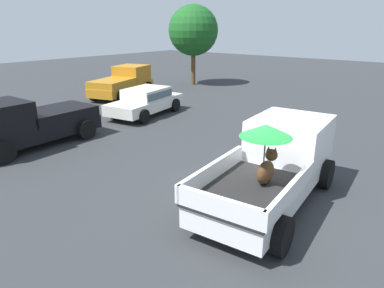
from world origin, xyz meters
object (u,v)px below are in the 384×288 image
pickup_truck_far (27,124)px  parked_sedan_near (146,100)px  pickup_truck_main (276,162)px  pickup_truck_red (124,82)px

pickup_truck_far → parked_sedan_near: bearing=178.8°
pickup_truck_main → pickup_truck_red: pickup_truck_main is taller
pickup_truck_red → pickup_truck_far: 9.68m
pickup_truck_main → pickup_truck_red: bearing=59.1°
pickup_truck_main → pickup_truck_red: size_ratio=1.02×
pickup_truck_main → parked_sedan_near: (3.94, 8.92, -0.22)m
parked_sedan_near → pickup_truck_main: bearing=56.1°
pickup_truck_far → parked_sedan_near: pickup_truck_far is taller
pickup_truck_far → pickup_truck_red: bearing=-153.6°
pickup_truck_far → parked_sedan_near: size_ratio=1.07×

